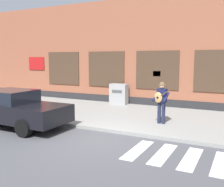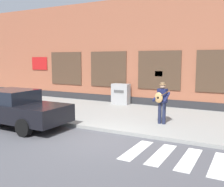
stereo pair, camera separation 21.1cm
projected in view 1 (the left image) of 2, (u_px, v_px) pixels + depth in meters
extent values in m
plane|color=#4C4C51|center=(98.00, 140.00, 9.13)|extent=(160.00, 160.00, 0.00)
cube|color=gray|center=(138.00, 117.00, 12.50)|extent=(28.00, 5.75, 0.13)
cube|color=#99563D|center=(167.00, 53.00, 16.41)|extent=(28.00, 4.00, 6.31)
cube|color=#28282B|center=(156.00, 103.00, 15.00)|extent=(28.00, 0.04, 0.55)
cube|color=#473323|center=(64.00, 68.00, 17.68)|extent=(2.48, 0.06, 2.17)
cube|color=black|center=(63.00, 68.00, 17.67)|extent=(2.36, 0.03, 2.05)
cube|color=#473323|center=(106.00, 69.00, 16.21)|extent=(2.48, 0.06, 2.17)
cube|color=black|center=(106.00, 69.00, 16.20)|extent=(2.36, 0.03, 2.05)
cube|color=#473323|center=(157.00, 70.00, 14.74)|extent=(2.48, 0.06, 2.17)
cube|color=black|center=(157.00, 70.00, 14.73)|extent=(2.36, 0.03, 2.05)
cube|color=#473323|center=(219.00, 71.00, 13.27)|extent=(2.48, 0.06, 2.17)
cube|color=black|center=(219.00, 71.00, 13.26)|extent=(2.36, 0.03, 2.05)
cube|color=red|center=(37.00, 63.00, 18.71)|extent=(1.40, 0.04, 0.90)
cube|color=yellow|center=(157.00, 74.00, 14.75)|extent=(0.44, 0.02, 0.30)
cube|color=silver|center=(138.00, 150.00, 8.08)|extent=(0.42, 1.90, 0.01)
cube|color=silver|center=(163.00, 154.00, 7.72)|extent=(0.42, 1.90, 0.01)
cube|color=silver|center=(191.00, 159.00, 7.36)|extent=(0.42, 1.90, 0.01)
cube|color=silver|center=(221.00, 164.00, 7.00)|extent=(0.42, 1.90, 0.01)
cube|color=black|center=(16.00, 111.00, 10.73)|extent=(4.62, 1.89, 0.68)
cube|color=black|center=(11.00, 96.00, 10.77)|extent=(1.86, 1.60, 0.52)
cube|color=silver|center=(69.00, 112.00, 10.19)|extent=(0.06, 0.24, 0.12)
cube|color=silver|center=(49.00, 118.00, 9.18)|extent=(0.06, 0.24, 0.12)
cylinder|color=black|center=(55.00, 118.00, 10.93)|extent=(0.66, 0.25, 0.66)
cylinder|color=black|center=(24.00, 128.00, 9.40)|extent=(0.66, 0.25, 0.66)
cylinder|color=black|center=(10.00, 112.00, 12.16)|extent=(0.66, 0.25, 0.66)
cylinder|color=#1E233D|center=(163.00, 113.00, 10.80)|extent=(0.15, 0.15, 0.89)
cylinder|color=#1E233D|center=(159.00, 113.00, 10.88)|extent=(0.15, 0.15, 0.89)
cube|color=#191E47|center=(162.00, 95.00, 10.75)|extent=(0.41, 0.27, 0.57)
sphere|color=tan|center=(162.00, 86.00, 10.70)|extent=(0.22, 0.22, 0.22)
cylinder|color=olive|center=(162.00, 84.00, 10.69)|extent=(0.27, 0.28, 0.02)
cylinder|color=olive|center=(162.00, 83.00, 10.69)|extent=(0.18, 0.18, 0.09)
cylinder|color=#191E47|center=(166.00, 97.00, 10.54)|extent=(0.16, 0.52, 0.39)
cylinder|color=#191E47|center=(155.00, 96.00, 10.81)|extent=(0.16, 0.52, 0.39)
ellipsoid|color=tan|center=(158.00, 97.00, 10.66)|extent=(0.37, 0.17, 0.44)
cylinder|color=black|center=(158.00, 98.00, 10.61)|extent=(0.09, 0.02, 0.09)
cylinder|color=brown|center=(164.00, 94.00, 10.47)|extent=(0.47, 0.10, 0.34)
cube|color=#9E9E9E|center=(119.00, 94.00, 15.54)|extent=(1.05, 0.51, 1.21)
cube|color=#4C4C4C|center=(117.00, 91.00, 15.28)|extent=(0.63, 0.02, 0.16)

